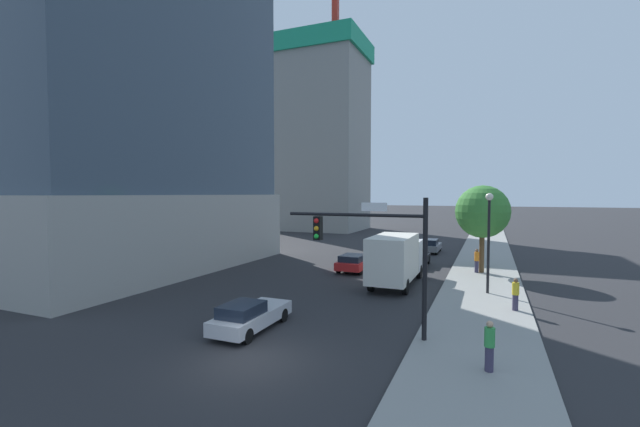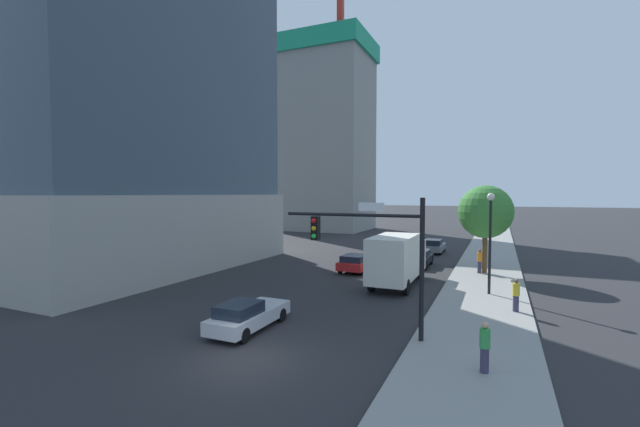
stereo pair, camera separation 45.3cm
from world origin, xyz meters
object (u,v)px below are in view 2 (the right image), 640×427
Objects in this scene: street_tree at (485,212)px; car_gray at (434,246)px; pedestrian_yellow_shirt at (516,295)px; pedestrian_orange_shirt at (480,261)px; car_black at (419,258)px; box_truck at (397,258)px; pedestrian_green_shirt at (485,347)px; car_red at (357,262)px; construction_building at (323,128)px; street_lamp at (490,228)px; traffic_light_pole at (370,242)px; car_green at (386,248)px; car_silver at (247,315)px.

car_gray is at bearing 117.03° from street_tree.
pedestrian_orange_shirt reaches higher than pedestrian_yellow_shirt.
car_black is 0.57× the size of box_truck.
pedestrian_orange_shirt is 18.01m from pedestrian_green_shirt.
street_tree reaches higher than pedestrian_yellow_shirt.
car_red is 9.11m from pedestrian_orange_shirt.
car_gray is at bearing 90.00° from box_truck.
construction_building is 24.35× the size of pedestrian_yellow_shirt.
construction_building is at bearing 118.95° from pedestrian_green_shirt.
street_tree reaches higher than car_black.
construction_building reaches higher than pedestrian_orange_shirt.
box_truck is (-5.61, 0.51, -2.16)m from street_lamp.
car_gray is at bearing 90.00° from car_black.
car_red is 13.32m from pedestrian_yellow_shirt.
traffic_light_pole reaches higher than car_black.
traffic_light_pole is 14.96m from car_red.
car_gray is (4.03, 12.51, 0.01)m from car_red.
car_black is 20.77m from pedestrian_green_shirt.
pedestrian_green_shirt is (-1.19, -8.16, 0.03)m from pedestrian_yellow_shirt.
car_green is 0.89× the size of car_red.
pedestrian_yellow_shirt reaches higher than car_green.
car_silver is at bearing -109.58° from box_truck.
traffic_light_pole is 3.74× the size of pedestrian_yellow_shirt.
construction_building is at bearing 130.07° from pedestrian_orange_shirt.
construction_building is 9.49× the size of car_black.
pedestrian_green_shirt is at bearing -73.98° from car_black.
car_silver is (-0.00, -15.04, -0.04)m from car_red.
construction_building is 43.94m from pedestrian_orange_shirt.
car_silver is at bearing -131.70° from street_lamp.
street_tree is (3.96, 16.08, 0.67)m from traffic_light_pole.
street_lamp is 3.32× the size of pedestrian_orange_shirt.
construction_building is 41.25m from car_red.
car_green is 0.90× the size of car_silver.
car_red is 5.61m from box_truck.
street_lamp reaches higher than pedestrian_green_shirt.
car_black is (-5.61, 8.46, -3.33)m from street_lamp.
box_truck reaches higher than car_black.
pedestrian_orange_shirt reaches higher than car_red.
car_black is 13.69m from pedestrian_yellow_shirt.
construction_building is 6.51× the size of traffic_light_pole.
pedestrian_yellow_shirt is at bearing -70.98° from car_gray.
street_lamp is 1.42× the size of car_black.
car_black is at bearing -48.58° from car_green.
car_red is at bearing -165.02° from street_tree.
street_lamp is at bearing 90.63° from pedestrian_green_shirt.
traffic_light_pole is 16.56m from pedestrian_orange_shirt.
car_green reaches higher than car_black.
car_red is 15.04m from car_silver.
construction_building reaches higher than street_lamp.
car_silver is (17.49, -48.57, -16.54)m from construction_building.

